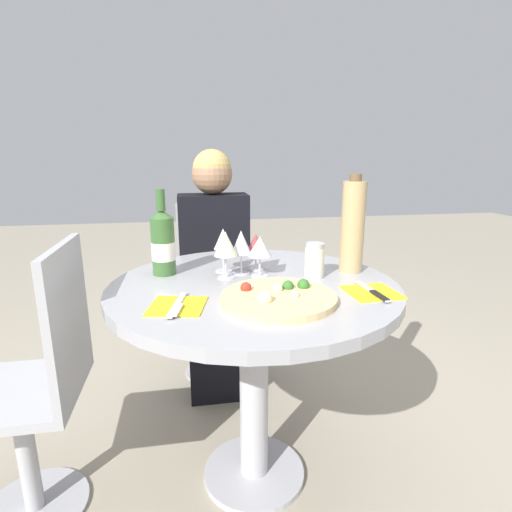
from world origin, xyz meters
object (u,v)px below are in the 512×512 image
object	(u,v)px
chair_behind_diner	(215,291)
seated_diner	(216,280)
wine_bottle	(163,243)
dining_table	(254,321)
pizza_large	(279,297)
chair_empty_side	(39,391)
tall_carafe	(353,226)

from	to	relation	value
chair_behind_diner	seated_diner	bearing A→B (deg)	90.00
chair_behind_diner	wine_bottle	xyz separation A→B (m)	(-0.22, -0.68, 0.43)
dining_table	pizza_large	xyz separation A→B (m)	(0.04, -0.18, 0.15)
chair_empty_side	tall_carafe	xyz separation A→B (m)	(1.07, 0.10, 0.48)
chair_empty_side	wine_bottle	world-z (taller)	wine_bottle
pizza_large	wine_bottle	xyz separation A→B (m)	(-0.34, 0.33, 0.10)
chair_behind_diner	tall_carafe	world-z (taller)	tall_carafe
dining_table	seated_diner	world-z (taller)	seated_diner
chair_empty_side	wine_bottle	size ratio (longest dim) A/B	3.07
chair_empty_side	chair_behind_diner	bearing A→B (deg)	-35.89
dining_table	wine_bottle	xyz separation A→B (m)	(-0.30, 0.15, 0.25)
chair_empty_side	pizza_large	bearing A→B (deg)	-102.13
chair_empty_side	tall_carafe	world-z (taller)	tall_carafe
chair_behind_diner	chair_empty_side	distance (m)	1.05
dining_table	seated_diner	xyz separation A→B (m)	(-0.08, 0.70, -0.07)
seated_diner	tall_carafe	xyz separation A→B (m)	(0.45, -0.62, 0.37)
tall_carafe	dining_table	bearing A→B (deg)	-168.30
pizza_large	wine_bottle	bearing A→B (deg)	135.58
chair_behind_diner	pizza_large	world-z (taller)	chair_behind_diner
dining_table	chair_behind_diner	bearing A→B (deg)	95.35
dining_table	pizza_large	world-z (taller)	pizza_large
dining_table	wine_bottle	world-z (taller)	wine_bottle
wine_bottle	chair_empty_side	bearing A→B (deg)	-156.74
pizza_large	seated_diner	bearing A→B (deg)	97.86
chair_behind_diner	chair_empty_side	world-z (taller)	same
seated_diner	pizza_large	distance (m)	0.91
seated_diner	wine_bottle	size ratio (longest dim) A/B	4.02
dining_table	tall_carafe	bearing A→B (deg)	11.70
seated_diner	wine_bottle	world-z (taller)	seated_diner
tall_carafe	wine_bottle	bearing A→B (deg)	173.37
chair_behind_diner	pizza_large	xyz separation A→B (m)	(0.12, -1.01, 0.33)
seated_diner	pizza_large	size ratio (longest dim) A/B	3.58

